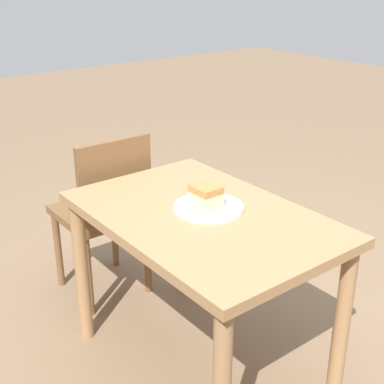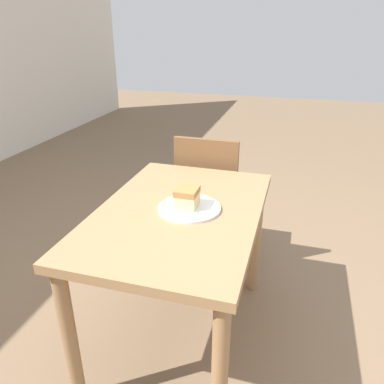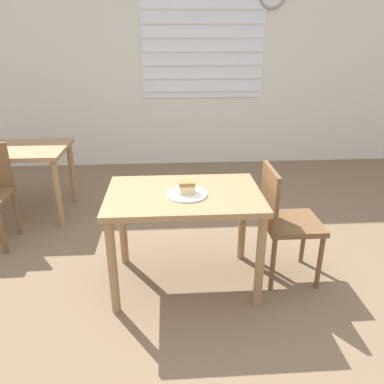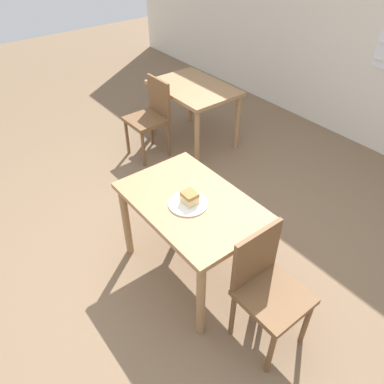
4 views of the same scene
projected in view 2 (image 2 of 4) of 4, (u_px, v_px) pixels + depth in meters
ground_plane at (212, 341)px, 1.90m from camera, size 14.00×14.00×0.00m
dining_table_near at (179, 231)px, 1.69m from camera, size 1.05×0.70×0.73m
chair_near_window at (210, 193)px, 2.38m from camera, size 0.40×0.40×0.87m
plate at (189, 208)px, 1.64m from camera, size 0.28×0.28×0.01m
cake_slice at (187, 197)px, 1.63m from camera, size 0.11×0.09×0.09m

